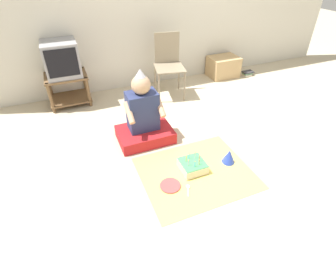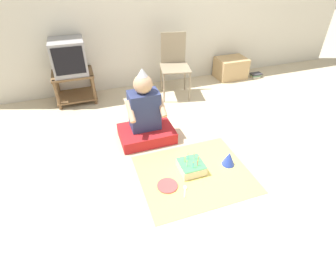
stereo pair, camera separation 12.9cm
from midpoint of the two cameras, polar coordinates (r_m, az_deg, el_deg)
ground_plane at (r=3.08m, az=16.75°, el=-5.29°), size 16.00×16.00×0.00m
wall_back at (r=4.36m, az=2.54°, el=26.33°), size 6.40×0.06×2.55m
tv_stand at (r=4.10m, az=-18.79°, el=9.19°), size 0.57×0.46×0.44m
tv at (r=3.96m, az=-19.92°, el=14.56°), size 0.45×0.45×0.46m
folding_chair at (r=4.02m, az=2.32°, el=14.55°), size 0.50×0.50×0.91m
cardboard_box_stack at (r=4.86m, az=14.27°, el=12.75°), size 0.51×0.38×0.35m
book_pile at (r=5.03m, az=19.25°, el=10.98°), size 0.20×0.13×0.08m
person_seated at (r=3.05m, az=-3.76°, el=2.38°), size 0.63×0.46×0.88m
party_cloth at (r=2.74m, az=7.13°, el=-9.65°), size 1.11×0.93×0.01m
birthday_cake at (r=2.73m, az=6.45°, el=-8.16°), size 0.25×0.25×0.17m
party_hat_blue at (r=2.86m, az=14.39°, el=-6.25°), size 0.14×0.14×0.16m
paper_plate at (r=2.59m, az=1.34°, el=-12.22°), size 0.20×0.20×0.01m
plastic_spoon_near at (r=2.58m, az=5.22°, el=-12.80°), size 0.07×0.14×0.01m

